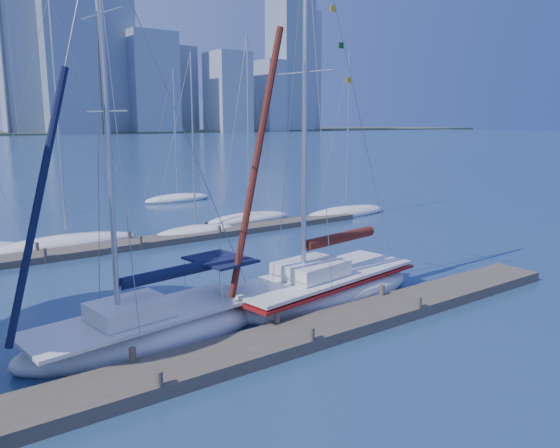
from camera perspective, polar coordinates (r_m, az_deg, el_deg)
ground at (r=17.97m, az=1.42°, el=-12.30°), size 700.00×700.00×0.00m
near_dock at (r=17.89m, az=1.43°, el=-11.71°), size 26.00×2.00×0.40m
far_dock at (r=32.24m, az=-13.25°, el=-1.80°), size 30.00×1.80×0.36m
sailboat_navy at (r=18.11m, az=-13.78°, el=-8.96°), size 8.57×3.77×13.06m
sailboat_maroon at (r=21.69m, az=4.36°, el=-4.92°), size 9.51×4.27×15.64m
bg_boat_1 at (r=32.95m, az=-21.37°, el=-1.85°), size 8.22×4.52×13.69m
bg_boat_3 at (r=34.22m, az=-8.81°, el=-0.82°), size 5.61×2.17×11.27m
bg_boat_4 at (r=38.55m, az=-3.27°, el=0.61°), size 6.76×4.42×12.97m
bg_boat_5 at (r=41.32m, az=6.92°, el=1.23°), size 7.88×4.19×12.18m
bg_boat_7 at (r=49.20m, az=-10.65°, el=2.65°), size 6.09×2.00×11.59m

